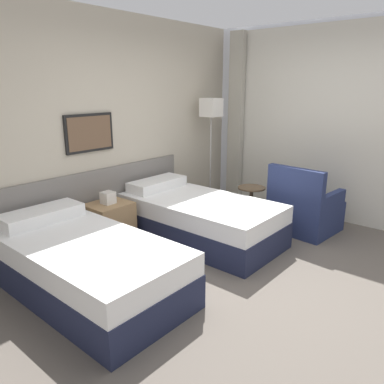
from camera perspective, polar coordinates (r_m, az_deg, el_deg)
ground_plane at (r=3.90m, az=10.69°, el=-12.66°), size 16.00×16.00×0.00m
wall_headboard at (r=4.85m, az=-11.38°, el=9.14°), size 10.00×0.10×2.70m
wall_window at (r=5.44m, az=23.96°, el=9.25°), size 0.21×4.62×2.70m
bed_near_door at (r=3.62m, az=-15.93°, el=-10.62°), size 1.01×1.96×0.65m
bed_near_window at (r=4.63m, az=1.07°, el=-4.01°), size 1.01×1.96×0.65m
nightstand at (r=4.59m, az=-12.44°, el=-4.66°), size 0.49×0.43×0.65m
floor_lamp at (r=5.64m, az=2.94°, el=11.56°), size 0.25×0.25×1.67m
side_table at (r=5.15m, az=9.00°, el=-1.05°), size 0.37×0.37×0.53m
armchair at (r=5.09m, az=16.68°, el=-2.73°), size 0.79×0.80×0.89m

